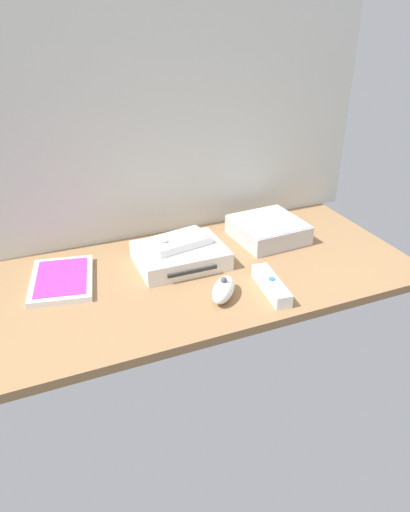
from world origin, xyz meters
The scene contains 8 objects.
ground_plane centered at (0.00, 0.00, -1.00)cm, with size 100.00×48.00×2.00cm, color #936D47.
back_wall centered at (0.00, 24.60, 32.00)cm, with size 110.00×1.20×64.00cm, color silver.
game_console centered at (-4.13, 5.58, 2.20)cm, with size 21.09×16.59×4.40cm.
mini_computer centered at (22.18, 9.30, 2.64)cm, with size 17.88×17.88×5.30cm.
game_case centered at (-32.09, 7.79, 0.76)cm, with size 17.12×21.33×1.56cm.
remote_wand centered at (9.95, -13.89, 1.51)cm, with size 5.37×15.13×3.40cm.
remote_nunchuk centered at (-0.77, -12.03, 2.04)cm, with size 9.65×10.57×5.10cm.
remote_classic_pad centered at (-3.98, 6.94, 5.41)cm, with size 15.54×10.31×2.40cm.
Camera 1 is at (-38.42, -90.98, 58.12)cm, focal length 33.82 mm.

